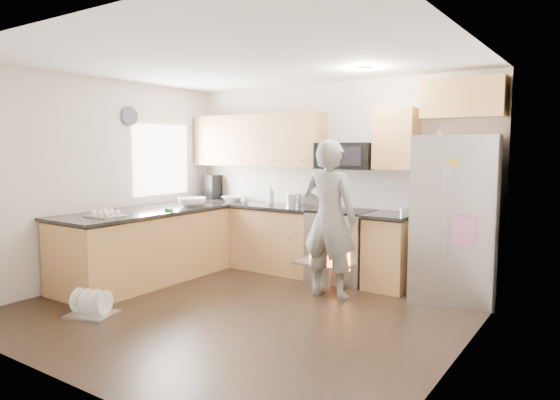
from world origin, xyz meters
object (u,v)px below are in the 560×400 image
Objects in this scene: stove_range at (342,229)px; person at (329,219)px; refrigerator at (455,218)px; dish_rack at (92,309)px.

stove_range is 0.98× the size of person.
person is (-1.22, -0.71, -0.02)m from refrigerator.
stove_range is 1.44m from refrigerator.
stove_range is 3.12m from dish_rack.
dish_rack is (-1.49, -2.67, -0.60)m from stove_range.
stove_range is at bearing 60.81° from dish_rack.
dish_rack is at bearing -119.19° from stove_range.
stove_range is 3.31× the size of dish_rack.
refrigerator is at bearing -151.37° from person.
refrigerator is 3.44× the size of dish_rack.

